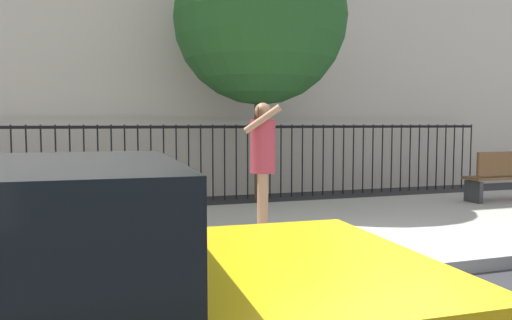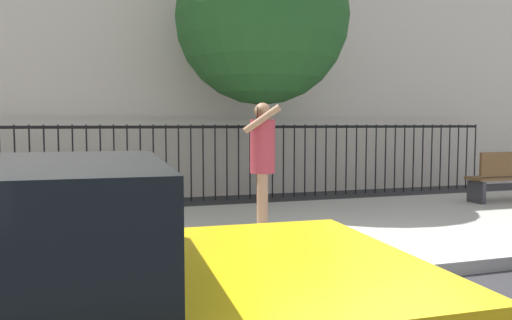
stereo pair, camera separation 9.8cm
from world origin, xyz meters
name	(u,v)px [view 2 (the right image)]	position (x,y,z in m)	size (l,w,h in m)	color
ground_plane	(403,282)	(0.00, 0.00, 0.00)	(60.00, 60.00, 0.00)	#28282B
sidewalk	(315,231)	(0.00, 2.20, 0.07)	(28.00, 4.40, 0.15)	#9E9B93
iron_fence	(244,152)	(0.00, 5.90, 1.02)	(12.03, 0.04, 1.60)	black
pedestrian_on_phone	(263,157)	(-0.82, 2.13, 1.17)	(0.54, 0.72, 1.75)	#936B4C
street_bench	(510,175)	(4.41, 3.13, 0.65)	(1.60, 0.45, 0.95)	brown
street_tree_near	(262,18)	(0.04, 4.80, 3.61)	(3.28, 3.28, 5.26)	#4C3823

